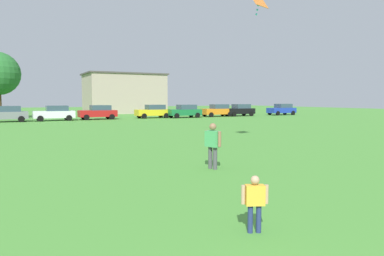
% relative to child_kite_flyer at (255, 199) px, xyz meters
% --- Properties ---
extents(ground_plane, '(160.00, 160.00, 0.00)m').
position_rel_child_kite_flyer_xyz_m(ground_plane, '(-1.94, 25.70, -0.62)').
color(ground_plane, '#4C9338').
extents(child_kite_flyer, '(0.46, 0.31, 1.04)m').
position_rel_child_kite_flyer_xyz_m(child_kite_flyer, '(0.00, 0.00, 0.00)').
color(child_kite_flyer, navy).
rests_on(child_kite_flyer, ground).
extents(adult_bystander, '(0.41, 0.73, 1.58)m').
position_rel_child_kite_flyer_xyz_m(adult_bystander, '(2.35, 5.44, 0.32)').
color(adult_bystander, '#4C4C51').
rests_on(adult_bystander, ground).
extents(kite, '(1.24, 0.87, 1.10)m').
position_rel_child_kite_flyer_xyz_m(kite, '(7.24, 9.41, 6.54)').
color(kite, orange).
extents(parked_car_gray_1, '(4.30, 2.02, 1.68)m').
position_rel_child_kite_flyer_xyz_m(parked_car_gray_1, '(-3.90, 37.14, 0.24)').
color(parked_car_gray_1, slate).
rests_on(parked_car_gray_1, ground).
extents(parked_car_white_2, '(4.30, 2.02, 1.68)m').
position_rel_child_kite_flyer_xyz_m(parked_car_white_2, '(0.85, 37.15, 0.24)').
color(parked_car_white_2, white).
rests_on(parked_car_white_2, ground).
extents(parked_car_red_3, '(4.30, 2.02, 1.68)m').
position_rel_child_kite_flyer_xyz_m(parked_car_red_3, '(5.72, 37.51, 0.24)').
color(parked_car_red_3, red).
rests_on(parked_car_red_3, ground).
extents(parked_car_yellow_4, '(4.30, 2.02, 1.68)m').
position_rel_child_kite_flyer_xyz_m(parked_car_yellow_4, '(12.62, 37.50, 0.24)').
color(parked_car_yellow_4, yellow).
rests_on(parked_car_yellow_4, ground).
extents(parked_car_green_5, '(4.30, 2.02, 1.68)m').
position_rel_child_kite_flyer_xyz_m(parked_car_green_5, '(16.46, 36.31, 0.24)').
color(parked_car_green_5, '#196B38').
rests_on(parked_car_green_5, ground).
extents(parked_car_orange_6, '(4.30, 2.02, 1.68)m').
position_rel_child_kite_flyer_xyz_m(parked_car_orange_6, '(21.79, 36.96, 0.24)').
color(parked_car_orange_6, orange).
rests_on(parked_car_orange_6, ground).
extents(parked_car_black_7, '(4.30, 2.02, 1.68)m').
position_rel_child_kite_flyer_xyz_m(parked_car_black_7, '(25.33, 36.83, 0.24)').
color(parked_car_black_7, black).
rests_on(parked_car_black_7, ground).
extents(parked_car_blue_8, '(4.30, 2.02, 1.68)m').
position_rel_child_kite_flyer_xyz_m(parked_car_blue_8, '(32.89, 36.68, 0.24)').
color(parked_car_blue_8, '#1E38AD').
rests_on(parked_car_blue_8, ground).
extents(house_right, '(13.03, 8.48, 6.66)m').
position_rel_child_kite_flyer_xyz_m(house_right, '(14.06, 54.80, 2.72)').
color(house_right, tan).
rests_on(house_right, ground).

